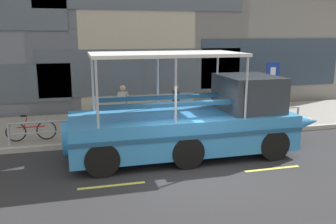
# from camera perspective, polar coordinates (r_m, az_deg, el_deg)

# --- Properties ---
(ground_plane) EXTENTS (120.00, 120.00, 0.00)m
(ground_plane) POSITION_cam_1_polar(r_m,az_deg,el_deg) (10.63, 3.86, -9.46)
(ground_plane) COLOR #2B2B2D
(sidewalk) EXTENTS (32.00, 4.80, 0.18)m
(sidewalk) POSITION_cam_1_polar(r_m,az_deg,el_deg) (15.76, -2.57, -1.78)
(sidewalk) COLOR gray
(sidewalk) RESTS_ON ground_plane
(curb_edge) EXTENTS (32.00, 0.18, 0.18)m
(curb_edge) POSITION_cam_1_polar(r_m,az_deg,el_deg) (13.42, -0.34, -4.32)
(curb_edge) COLOR #B2ADA3
(curb_edge) RESTS_ON ground_plane
(lane_centreline) EXTENTS (25.80, 0.12, 0.01)m
(lane_centreline) POSITION_cam_1_polar(r_m,az_deg,el_deg) (10.24, 4.66, -10.33)
(lane_centreline) COLOR #DBD64C
(lane_centreline) RESTS_ON ground_plane
(curb_guardrail) EXTENTS (11.51, 0.09, 0.79)m
(curb_guardrail) POSITION_cam_1_polar(r_m,az_deg,el_deg) (13.61, 0.01, -1.33)
(curb_guardrail) COLOR #9EA0A8
(curb_guardrail) RESTS_ON sidewalk
(parking_sign) EXTENTS (0.60, 0.12, 2.64)m
(parking_sign) POSITION_cam_1_polar(r_m,az_deg,el_deg) (15.43, 16.37, 4.55)
(parking_sign) COLOR #4C4F54
(parking_sign) RESTS_ON sidewalk
(leaned_bicycle) EXTENTS (1.74, 0.46, 0.96)m
(leaned_bicycle) POSITION_cam_1_polar(r_m,az_deg,el_deg) (13.71, -21.17, -2.79)
(leaned_bicycle) COLOR black
(leaned_bicycle) RESTS_ON sidewalk
(duck_tour_boat) EXTENTS (9.02, 2.70, 3.40)m
(duck_tour_boat) POSITION_cam_1_polar(r_m,az_deg,el_deg) (11.82, 4.72, -1.61)
(duck_tour_boat) COLOR #388CD1
(duck_tour_boat) RESTS_ON ground_plane
(pedestrian_near_bow) EXTENTS (0.40, 0.34, 1.71)m
(pedestrian_near_bow) POSITION_cam_1_polar(r_m,az_deg,el_deg) (15.41, 12.26, 1.88)
(pedestrian_near_bow) COLOR #47423D
(pedestrian_near_bow) RESTS_ON sidewalk
(pedestrian_mid_left) EXTENTS (0.24, 0.50, 1.74)m
(pedestrian_mid_left) POSITION_cam_1_polar(r_m,az_deg,el_deg) (14.82, 1.27, 1.84)
(pedestrian_mid_left) COLOR #1E2338
(pedestrian_mid_left) RESTS_ON sidewalk
(pedestrian_mid_right) EXTENTS (0.42, 0.35, 1.75)m
(pedestrian_mid_right) POSITION_cam_1_polar(r_m,az_deg,el_deg) (14.61, -7.25, 1.59)
(pedestrian_mid_right) COLOR #47423D
(pedestrian_mid_right) RESTS_ON sidewalk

